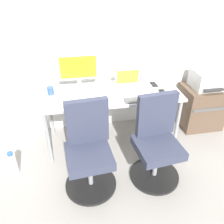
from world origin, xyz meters
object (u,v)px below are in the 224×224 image
object	(u,v)px
water_bottle_on_floor	(13,164)
office_chair_left	(89,151)
coffee_mug	(51,91)
office_chair_right	(156,143)
open_laptop	(129,84)
printer	(207,79)
desktop_monitor	(78,69)
side_cabinet	(201,106)

from	to	relation	value
water_bottle_on_floor	office_chair_left	bearing A→B (deg)	-16.77
office_chair_left	coffee_mug	size ratio (longest dim) A/B	10.22
office_chair_right	open_laptop	world-z (taller)	office_chair_right
printer	desktop_monitor	size ratio (longest dim) A/B	0.83
side_cabinet	open_laptop	size ratio (longest dim) A/B	1.95
office_chair_right	side_cabinet	xyz separation A→B (m)	(0.95, 0.79, -0.12)
office_chair_right	open_laptop	xyz separation A→B (m)	(-0.13, 0.76, 0.34)
water_bottle_on_floor	open_laptop	bearing A→B (deg)	19.76
office_chair_left	open_laptop	world-z (taller)	office_chair_left
desktop_monitor	coffee_mug	xyz separation A→B (m)	(-0.35, -0.10, -0.20)
office_chair_right	open_laptop	distance (m)	0.84
office_chair_left	printer	xyz separation A→B (m)	(1.66, 0.79, 0.30)
office_chair_left	open_laptop	distance (m)	1.01
office_chair_right	desktop_monitor	bearing A→B (deg)	129.98
desktop_monitor	office_chair_right	bearing A→B (deg)	-50.02
printer	water_bottle_on_floor	world-z (taller)	printer
open_laptop	office_chair_right	bearing A→B (deg)	-80.46
printer	side_cabinet	bearing A→B (deg)	90.00
side_cabinet	water_bottle_on_floor	size ratio (longest dim) A/B	1.95
office_chair_right	desktop_monitor	world-z (taller)	desktop_monitor
printer	coffee_mug	distance (m)	2.02
side_cabinet	printer	distance (m)	0.42
office_chair_right	side_cabinet	world-z (taller)	office_chair_right
side_cabinet	printer	bearing A→B (deg)	-90.00
printer	water_bottle_on_floor	distance (m)	2.61
desktop_monitor	office_chair_left	bearing A→B (deg)	-88.84
office_chair_left	office_chair_right	bearing A→B (deg)	-0.01
office_chair_left	open_laptop	bearing A→B (deg)	52.43
side_cabinet	desktop_monitor	xyz separation A→B (m)	(-1.68, 0.07, 0.65)
open_laptop	coffee_mug	xyz separation A→B (m)	(-0.94, 0.01, -0.01)
office_chair_right	printer	bearing A→B (deg)	39.86
office_chair_left	water_bottle_on_floor	distance (m)	0.91
printer	desktop_monitor	xyz separation A→B (m)	(-1.68, 0.07, 0.23)
printer	water_bottle_on_floor	size ratio (longest dim) A/B	1.29
office_chair_right	coffee_mug	distance (m)	1.35
office_chair_right	coffee_mug	size ratio (longest dim) A/B	10.22
desktop_monitor	open_laptop	world-z (taller)	desktop_monitor
desktop_monitor	open_laptop	xyz separation A→B (m)	(0.60, -0.11, -0.19)
printer	open_laptop	size ratio (longest dim) A/B	1.29
office_chair_right	desktop_monitor	xyz separation A→B (m)	(-0.73, 0.87, 0.53)
office_chair_left	open_laptop	xyz separation A→B (m)	(0.58, 0.76, 0.34)
side_cabinet	water_bottle_on_floor	world-z (taller)	side_cabinet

